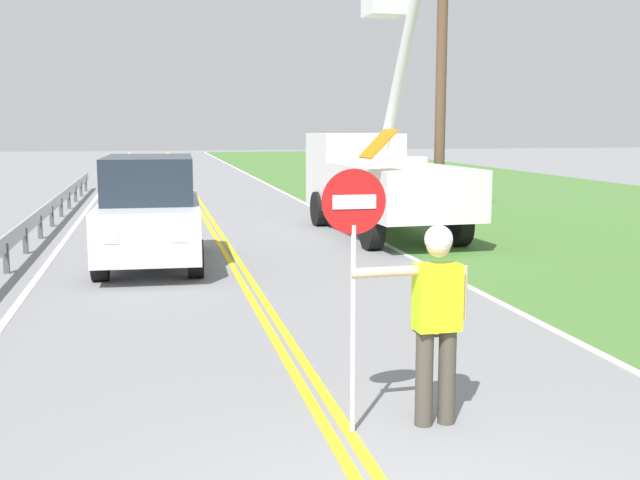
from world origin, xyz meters
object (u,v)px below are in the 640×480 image
flagger_worker (436,312)px  oncoming_suv_nearest (150,211)px  stop_sign_paddle (354,241)px  utility_bucket_truck (378,176)px  utility_pole_near (442,51)px  traffic_cone_lead (433,308)px

flagger_worker → oncoming_suv_nearest: (-2.50, 8.91, 0.01)m
stop_sign_paddle → oncoming_suv_nearest: (-1.73, 8.93, -0.65)m
flagger_worker → stop_sign_paddle: bearing=-177.9°
utility_bucket_truck → utility_pole_near: 3.89m
oncoming_suv_nearest → utility_pole_near: size_ratio=0.53×
stop_sign_paddle → utility_pole_near: 14.96m
stop_sign_paddle → utility_bucket_truck: (3.85, 12.42, -0.27)m
stop_sign_paddle → utility_bucket_truck: size_ratio=0.34×
oncoming_suv_nearest → utility_pole_near: bearing=31.0°
utility_bucket_truck → oncoming_suv_nearest: utility_bucket_truck is taller
traffic_cone_lead → utility_pole_near: bearing=69.1°
oncoming_suv_nearest → utility_pole_near: 9.50m
flagger_worker → stop_sign_paddle: size_ratio=0.78×
flagger_worker → utility_pole_near: (5.07, 13.44, 3.56)m
utility_bucket_truck → utility_pole_near: utility_pole_near is taller
stop_sign_paddle → utility_pole_near: (5.84, 13.47, 2.89)m
traffic_cone_lead → flagger_worker: bearing=-109.9°
flagger_worker → utility_pole_near: 14.80m
utility_bucket_truck → oncoming_suv_nearest: size_ratio=1.48×
oncoming_suv_nearest → flagger_worker: bearing=-74.3°
utility_bucket_truck → utility_pole_near: size_ratio=0.78×
utility_bucket_truck → stop_sign_paddle: bearing=-107.2°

